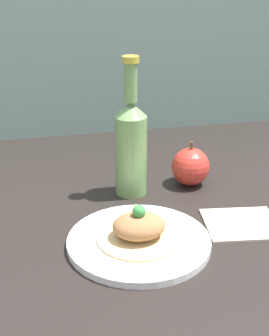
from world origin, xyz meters
The scene contains 6 objects.
ground_plane centered at (0.00, 0.00, -2.00)cm, with size 180.00×110.00×4.00cm, color black.
plate centered at (-4.59, -4.75, 0.77)cm, with size 23.48×23.48×1.46cm.
plated_food centered at (-4.59, -4.75, 3.16)cm, with size 13.82×13.82×6.04cm.
cider_bottle centered at (-1.64, 14.45, 10.38)cm, with size 6.25×6.25×27.21cm.
apple centered at (11.21, 15.54, 3.95)cm, with size 7.89×7.89×9.40cm.
napkin centered at (14.61, -2.56, 0.40)cm, with size 14.36×12.95×0.80cm.
Camera 1 is at (-19.89, -68.23, 41.94)cm, focal length 50.00 mm.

